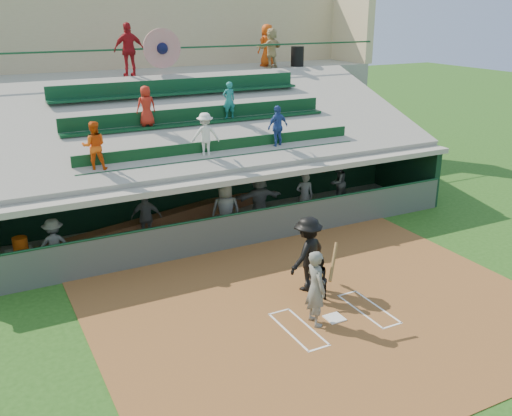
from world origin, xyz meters
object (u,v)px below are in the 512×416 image
home_plate (334,318)px  batter_at_plate (316,288)px  catcher (318,279)px  white_table (21,261)px  trash_bin (297,56)px  water_cooler (20,244)px

home_plate → batter_at_plate: (-0.53, 0.05, 0.92)m
catcher → white_table: catcher is taller
batter_at_plate → catcher: (0.62, 0.86, -0.31)m
home_plate → trash_bin: (6.41, 12.50, 4.99)m
batter_at_plate → white_table: batter_at_plate is taller
home_plate → water_cooler: water_cooler is taller
home_plate → white_table: (-6.37, 6.21, 0.32)m
home_plate → batter_at_plate: size_ratio=0.22×
catcher → trash_bin: 13.90m
catcher → water_cooler: bearing=-63.7°
water_cooler → home_plate: bearing=-44.2°
batter_at_plate → water_cooler: (-5.80, 6.11, -0.09)m
white_table → catcher: bearing=-45.3°
batter_at_plate → catcher: batter_at_plate is taller
home_plate → catcher: size_ratio=0.34×
trash_bin → water_cooler: bearing=-153.6°
catcher → home_plate: bearing=60.1°
water_cooler → catcher: bearing=-39.3°
home_plate → white_table: 8.90m
home_plate → trash_bin: 14.90m
batter_at_plate → water_cooler: size_ratio=4.79×
batter_at_plate → trash_bin: 14.82m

